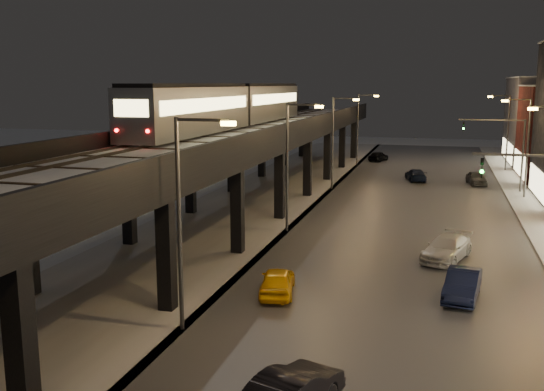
# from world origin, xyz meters

# --- Properties ---
(road_surface) EXTENTS (17.00, 120.00, 0.06)m
(road_surface) POSITION_xyz_m (7.50, 35.00, 0.03)
(road_surface) COLOR #46474D
(road_surface) RESTS_ON ground
(under_viaduct_pavement) EXTENTS (11.00, 120.00, 0.06)m
(under_viaduct_pavement) POSITION_xyz_m (-6.00, 35.00, 0.03)
(under_viaduct_pavement) COLOR #9FA1A8
(under_viaduct_pavement) RESTS_ON ground
(elevated_viaduct) EXTENTS (9.00, 100.00, 6.30)m
(elevated_viaduct) POSITION_xyz_m (-6.00, 31.84, 5.62)
(elevated_viaduct) COLOR black
(elevated_viaduct) RESTS_ON ground
(viaduct_trackbed) EXTENTS (8.40, 100.00, 0.32)m
(viaduct_trackbed) POSITION_xyz_m (-6.01, 31.97, 6.39)
(viaduct_trackbed) COLOR #B2B7C1
(viaduct_trackbed) RESTS_ON elevated_viaduct
(viaduct_parapet_streetside) EXTENTS (0.30, 100.00, 1.10)m
(viaduct_parapet_streetside) POSITION_xyz_m (-1.65, 32.00, 6.85)
(viaduct_parapet_streetside) COLOR black
(viaduct_parapet_streetside) RESTS_ON elevated_viaduct
(viaduct_parapet_far) EXTENTS (0.30, 100.00, 1.10)m
(viaduct_parapet_far) POSITION_xyz_m (-10.35, 32.00, 6.85)
(viaduct_parapet_far) COLOR black
(viaduct_parapet_far) RESTS_ON elevated_viaduct
(streetlight_left_1) EXTENTS (2.57, 0.28, 9.00)m
(streetlight_left_1) POSITION_xyz_m (-0.43, 13.00, 5.24)
(streetlight_left_1) COLOR #38383A
(streetlight_left_1) RESTS_ON ground
(streetlight_left_2) EXTENTS (2.57, 0.28, 9.00)m
(streetlight_left_2) POSITION_xyz_m (-0.43, 31.00, 5.24)
(streetlight_left_2) COLOR #38383A
(streetlight_left_2) RESTS_ON ground
(streetlight_left_3) EXTENTS (2.57, 0.28, 9.00)m
(streetlight_left_3) POSITION_xyz_m (-0.43, 49.00, 5.24)
(streetlight_left_3) COLOR #38383A
(streetlight_left_3) RESTS_ON ground
(streetlight_right_3) EXTENTS (2.56, 0.28, 9.00)m
(streetlight_right_3) POSITION_xyz_m (16.73, 49.00, 5.24)
(streetlight_right_3) COLOR #38383A
(streetlight_right_3) RESTS_ON ground
(streetlight_left_4) EXTENTS (2.57, 0.28, 9.00)m
(streetlight_left_4) POSITION_xyz_m (-0.43, 67.00, 5.24)
(streetlight_left_4) COLOR #38383A
(streetlight_left_4) RESTS_ON ground
(streetlight_right_4) EXTENTS (2.56, 0.28, 9.00)m
(streetlight_right_4) POSITION_xyz_m (16.73, 67.00, 5.24)
(streetlight_right_4) COLOR #38383A
(streetlight_right_4) RESTS_ON ground
(traffic_light_rig_b) EXTENTS (6.10, 0.34, 7.00)m
(traffic_light_rig_b) POSITION_xyz_m (15.84, 52.00, 4.50)
(traffic_light_rig_b) COLOR #38383A
(traffic_light_rig_b) RESTS_ON ground
(subway_train) EXTENTS (3.08, 37.10, 3.69)m
(subway_train) POSITION_xyz_m (-8.50, 42.13, 8.45)
(subway_train) COLOR gray
(subway_train) RESTS_ON viaduct_trackbed
(car_taxi) EXTENTS (2.29, 4.21, 1.36)m
(car_taxi) POSITION_xyz_m (2.07, 18.24, 0.68)
(car_taxi) COLOR #EFAB06
(car_taxi) RESTS_ON ground
(car_mid_dark) EXTENTS (2.69, 4.62, 1.26)m
(car_mid_dark) POSITION_xyz_m (7.04, 56.52, 0.63)
(car_mid_dark) COLOR black
(car_mid_dark) RESTS_ON ground
(car_far_white) EXTENTS (2.66, 4.16, 1.32)m
(car_far_white) POSITION_xyz_m (1.46, 72.26, 0.66)
(car_far_white) COLOR black
(car_far_white) RESTS_ON ground
(car_onc_silver) EXTENTS (2.03, 4.37, 1.39)m
(car_onc_silver) POSITION_xyz_m (10.83, 20.12, 0.69)
(car_onc_silver) COLOR black
(car_onc_silver) RESTS_ON ground
(car_onc_white) EXTENTS (3.38, 5.20, 1.40)m
(car_onc_white) POSITION_xyz_m (10.13, 26.73, 0.70)
(car_onc_white) COLOR silver
(car_onc_white) RESTS_ON ground
(car_onc_red) EXTENTS (2.26, 4.21, 1.36)m
(car_onc_red) POSITION_xyz_m (13.18, 55.64, 0.68)
(car_onc_red) COLOR #3D3D3E
(car_onc_red) RESTS_ON ground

